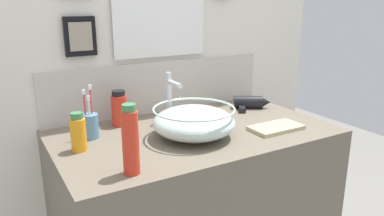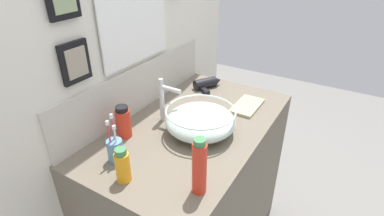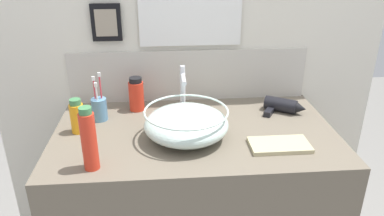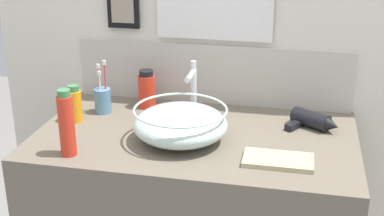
{
  "view_description": "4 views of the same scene",
  "coord_description": "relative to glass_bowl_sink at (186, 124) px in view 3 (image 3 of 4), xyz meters",
  "views": [
    {
      "loc": [
        -0.75,
        -1.27,
        1.44
      ],
      "look_at": [
        -0.01,
        0.0,
        1.01
      ],
      "focal_mm": 35.0,
      "sensor_mm": 36.0,
      "label": 1
    },
    {
      "loc": [
        -1.08,
        -0.64,
        1.71
      ],
      "look_at": [
        -0.01,
        0.0,
        1.01
      ],
      "focal_mm": 28.0,
      "sensor_mm": 36.0,
      "label": 2
    },
    {
      "loc": [
        -0.12,
        -1.35,
        1.63
      ],
      "look_at": [
        -0.01,
        0.0,
        1.01
      ],
      "focal_mm": 35.0,
      "sensor_mm": 36.0,
      "label": 3
    },
    {
      "loc": [
        0.35,
        -1.72,
        1.7
      ],
      "look_at": [
        -0.01,
        0.0,
        1.01
      ],
      "focal_mm": 50.0,
      "sensor_mm": 36.0,
      "label": 4
    }
  ],
  "objects": [
    {
      "name": "back_panel",
      "position": [
        0.04,
        0.43,
        0.28
      ],
      "size": [
        1.85,
        0.09,
        2.53
      ],
      "color": "silver",
      "rests_on": "ground"
    },
    {
      "name": "glass_bowl_sink",
      "position": [
        0.0,
        0.0,
        0.0
      ],
      "size": [
        0.33,
        0.33,
        0.12
      ],
      "color": "silver",
      "rests_on": "vanity_counter"
    },
    {
      "name": "faucet",
      "position": [
        -0.0,
        0.2,
        0.07
      ],
      "size": [
        0.02,
        0.12,
        0.23
      ],
      "color": "silver",
      "rests_on": "vanity_counter"
    },
    {
      "name": "hair_drier",
      "position": [
        0.45,
        0.21,
        -0.03
      ],
      "size": [
        0.2,
        0.15,
        0.06
      ],
      "color": "black",
      "rests_on": "vanity_counter"
    },
    {
      "name": "toothbrush_cup",
      "position": [
        -0.36,
        0.19,
        -0.01
      ],
      "size": [
        0.06,
        0.06,
        0.21
      ],
      "color": "#598CB2",
      "rests_on": "vanity_counter"
    },
    {
      "name": "soap_dispenser",
      "position": [
        -0.43,
        0.09,
        0.0
      ],
      "size": [
        0.06,
        0.06,
        0.14
      ],
      "color": "orange",
      "rests_on": "vanity_counter"
    },
    {
      "name": "spray_bottle",
      "position": [
        -0.21,
        0.29,
        0.01
      ],
      "size": [
        0.07,
        0.07,
        0.15
      ],
      "color": "red",
      "rests_on": "vanity_counter"
    },
    {
      "name": "lotion_bottle",
      "position": [
        -0.34,
        -0.18,
        0.05
      ],
      "size": [
        0.05,
        0.05,
        0.23
      ],
      "color": "red",
      "rests_on": "vanity_counter"
    },
    {
      "name": "hand_towel",
      "position": [
        0.34,
        -0.1,
        -0.06
      ],
      "size": [
        0.22,
        0.12,
        0.02
      ],
      "primitive_type": "cube",
      "color": "tan",
      "rests_on": "vanity_counter"
    }
  ]
}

